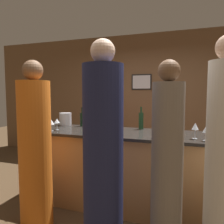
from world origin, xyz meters
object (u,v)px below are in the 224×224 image
object	(u,v)px
wine_bottle_1	(141,120)
guest_3	(35,151)
bartender	(111,128)
guest_0	(224,159)
guest_2	(103,156)
guest_1	(167,165)
wine_bottle_0	(82,119)
ice_bucket	(65,119)
wine_bottle_2	(176,126)

from	to	relation	value
wine_bottle_1	guest_3	bearing A→B (deg)	-132.18
bartender	guest_0	size ratio (longest dim) A/B	0.96
guest_0	guest_2	bearing A→B (deg)	-170.20
guest_1	guest_3	bearing A→B (deg)	-179.48
bartender	wine_bottle_1	xyz separation A→B (m)	(0.64, -0.54, 0.22)
wine_bottle_0	ice_bucket	bearing A→B (deg)	-179.94
ice_bucket	wine_bottle_0	bearing A→B (deg)	0.06
guest_2	ice_bucket	xyz separation A→B (m)	(-1.10, 1.18, 0.17)
guest_1	guest_2	distance (m)	0.59
guest_2	wine_bottle_1	bearing A→B (deg)	84.49
guest_0	guest_2	distance (m)	1.05
guest_2	wine_bottle_2	xyz separation A→B (m)	(0.61, 0.80, 0.19)
bartender	guest_2	size ratio (longest dim) A/B	0.96
wine_bottle_0	wine_bottle_2	size ratio (longest dim) A/B	0.91
guest_1	wine_bottle_2	distance (m)	0.72
guest_1	ice_bucket	world-z (taller)	guest_1
bartender	ice_bucket	bearing A→B (deg)	43.52
bartender	wine_bottle_0	size ratio (longest dim) A/B	6.49
guest_2	ice_bucket	size ratio (longest dim) A/B	10.03
wine_bottle_0	wine_bottle_2	world-z (taller)	wine_bottle_2
bartender	ice_bucket	distance (m)	0.82
guest_0	wine_bottle_1	world-z (taller)	guest_0
guest_0	guest_3	world-z (taller)	guest_0
guest_3	wine_bottle_0	size ratio (longest dim) A/B	6.35
guest_2	ice_bucket	distance (m)	1.62
bartender	guest_1	xyz separation A→B (m)	(1.09, -1.60, -0.05)
guest_2	wine_bottle_0	bearing A→B (deg)	124.19
guest_0	ice_bucket	size ratio (longest dim) A/B	10.02
guest_0	ice_bucket	bearing A→B (deg)	154.80
guest_2	guest_3	size ratio (longest dim) A/B	1.07
bartender	wine_bottle_0	distance (m)	0.65
guest_3	guest_2	bearing A→B (deg)	-8.23
bartender	guest_3	world-z (taller)	bartender
guest_0	guest_2	xyz separation A→B (m)	(-1.03, -0.18, -0.02)
wine_bottle_2	guest_3	bearing A→B (deg)	-155.26
guest_1	wine_bottle_2	world-z (taller)	guest_1
guest_0	wine_bottle_1	xyz separation A→B (m)	(-0.92, 1.02, 0.18)
guest_3	wine_bottle_1	world-z (taller)	guest_3
guest_1	ice_bucket	bearing A→B (deg)	147.87
bartender	wine_bottle_2	size ratio (longest dim) A/B	5.93
guest_0	wine_bottle_0	distance (m)	2.10
guest_2	guest_1	bearing A→B (deg)	13.57
bartender	guest_1	size ratio (longest dim) A/B	1.06
bartender	guest_0	distance (m)	2.20
guest_3	wine_bottle_0	world-z (taller)	guest_3
guest_3	ice_bucket	size ratio (longest dim) A/B	9.38
guest_3	wine_bottle_2	distance (m)	1.63
guest_0	guest_3	distance (m)	1.89
guest_1	wine_bottle_0	distance (m)	1.74
bartender	wine_bottle_2	bearing A→B (deg)	140.52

